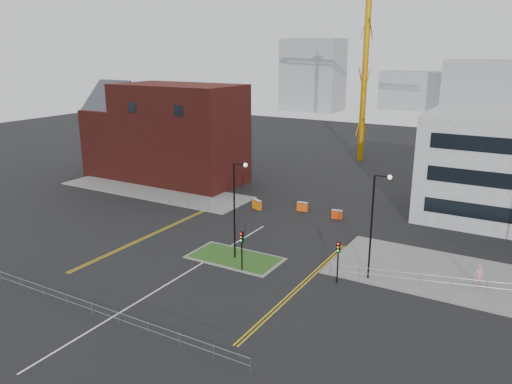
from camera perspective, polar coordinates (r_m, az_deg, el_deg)
ground at (r=41.88m, az=-10.77°, el=-10.70°), size 200.00×200.00×0.00m
pavement_left at (r=69.78m, az=-11.55°, el=0.20°), size 28.00×8.00×0.12m
pavement_right at (r=45.95m, az=23.89°, el=-9.29°), size 24.00×10.00×0.12m
island_kerb at (r=46.56m, az=-2.42°, el=-7.55°), size 8.60×4.60×0.08m
grass_island at (r=46.55m, az=-2.42°, el=-7.52°), size 8.00×4.00×0.12m
brick_building at (r=74.67m, az=-10.52°, el=6.62°), size 24.20×10.07×14.24m
streetlamp_island at (r=44.58m, az=-2.27°, el=-1.26°), size 1.46×0.36×9.18m
streetlamp_right_near at (r=41.60m, az=13.39°, el=-2.97°), size 1.46×0.36×9.18m
traffic_light_island at (r=43.02m, az=-1.65°, el=-5.92°), size 0.28×0.33×3.65m
traffic_light_right at (r=41.44m, az=9.36°, el=-7.02°), size 0.28×0.33×3.65m
railing_front at (r=37.77m, az=-16.90°, el=-12.92°), size 24.05×0.05×1.10m
railing_left at (r=61.07m, az=-7.71°, el=-1.20°), size 6.05×0.05×1.10m
railing_right at (r=43.51m, az=21.61°, el=-9.41°), size 19.05×5.05×1.10m
centre_line at (r=43.24m, az=-9.03°, el=-9.71°), size 0.15×30.00×0.01m
yellow_left_a at (r=54.27m, az=-11.15°, el=-4.40°), size 0.12×24.00×0.01m
yellow_left_b at (r=54.08m, az=-10.91°, el=-4.46°), size 0.12×24.00×0.01m
yellow_right_a at (r=41.70m, az=4.95°, el=-10.57°), size 0.12×20.00×0.01m
yellow_right_b at (r=41.59m, az=5.33°, el=-10.66°), size 0.12×20.00×0.01m
skyline_a at (r=161.80m, az=6.50°, el=13.13°), size 18.00×12.00×22.00m
skyline_b at (r=159.01m, az=25.03°, el=10.65°), size 24.00×12.00×16.00m
skyline_d at (r=171.63m, az=19.25°, el=10.85°), size 30.00×12.00×12.00m
pedestrian at (r=44.59m, az=24.15°, el=-8.77°), size 0.83×0.66×2.00m
barrier_left at (r=60.35m, az=0.11°, el=-1.38°), size 1.44×0.99×1.15m
barrier_mid at (r=59.84m, az=5.33°, el=-1.63°), size 1.34×0.55×1.10m
barrier_right at (r=57.69m, az=9.23°, el=-2.49°), size 1.24×0.49×1.02m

